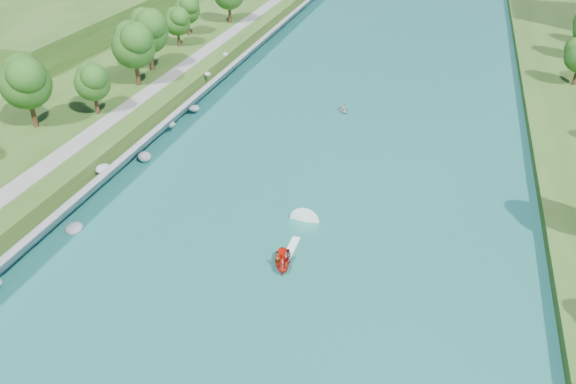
% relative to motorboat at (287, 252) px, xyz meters
% --- Properties ---
extents(ground, '(260.00, 260.00, 0.00)m').
position_rel_motorboat_xyz_m(ground, '(-0.72, -5.70, -0.72)').
color(ground, '#2D5119').
rests_on(ground, ground).
extents(river_water, '(55.00, 240.00, 0.10)m').
position_rel_motorboat_xyz_m(river_water, '(-0.72, 14.30, -0.67)').
color(river_water, '#195F50').
rests_on(river_water, ground).
extents(riprap_bank, '(4.99, 236.00, 4.33)m').
position_rel_motorboat_xyz_m(riprap_bank, '(-26.55, 13.51, 1.06)').
color(riprap_bank, slate).
rests_on(riprap_bank, ground).
extents(riverside_path, '(3.00, 200.00, 0.10)m').
position_rel_motorboat_xyz_m(riverside_path, '(-33.22, 14.30, 2.83)').
color(riverside_path, gray).
rests_on(riverside_path, berm_west).
extents(motorboat, '(3.60, 18.80, 2.13)m').
position_rel_motorboat_xyz_m(motorboat, '(0.00, 0.00, 0.00)').
color(motorboat, red).
rests_on(motorboat, river_water).
extents(raft, '(3.20, 3.50, 1.49)m').
position_rel_motorboat_xyz_m(raft, '(-2.28, 40.29, -0.28)').
color(raft, gray).
rests_on(raft, river_water).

